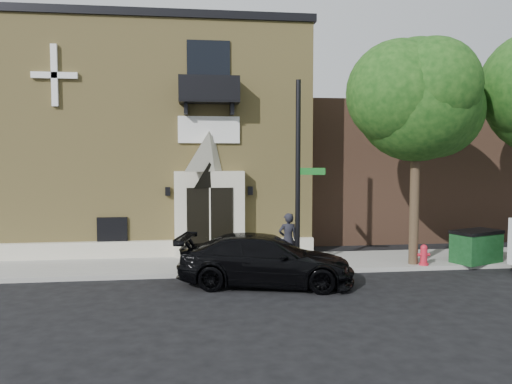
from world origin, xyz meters
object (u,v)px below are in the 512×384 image
(dumpster, at_px, (476,246))
(pedestrian_near, at_px, (288,240))
(black_sedan, at_px, (266,260))
(fire_hydrant, at_px, (424,255))
(street_sign, at_px, (298,174))

(dumpster, xyz_separation_m, pedestrian_near, (-6.74, 0.25, 0.33))
(black_sedan, xyz_separation_m, fire_hydrant, (5.72, 1.38, -0.26))
(black_sedan, height_order, street_sign, street_sign)
(fire_hydrant, height_order, dumpster, dumpster)
(street_sign, xyz_separation_m, fire_hydrant, (4.36, -0.33, -2.81))
(pedestrian_near, bearing_deg, black_sedan, 55.50)
(street_sign, relative_size, dumpster, 3.16)
(black_sedan, bearing_deg, dumpster, -65.81)
(black_sedan, height_order, pedestrian_near, pedestrian_near)
(fire_hydrant, xyz_separation_m, dumpster, (2.06, 0.22, 0.23))
(pedestrian_near, bearing_deg, fire_hydrant, 169.07)
(street_sign, bearing_deg, dumpster, 13.46)
(black_sedan, distance_m, pedestrian_near, 2.15)
(street_sign, xyz_separation_m, pedestrian_near, (-0.32, 0.14, -2.25))
(dumpster, bearing_deg, street_sign, 157.19)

